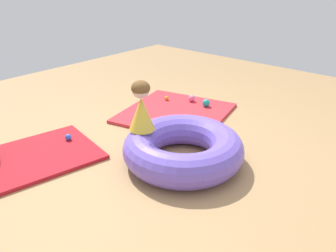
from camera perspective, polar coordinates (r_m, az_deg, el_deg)
ground_plane at (r=3.65m, az=2.00°, el=-4.76°), size 8.00×8.00×0.00m
gym_mat_front at (r=4.62m, az=1.24°, el=2.20°), size 1.60×1.57×0.04m
gym_mat_near_right at (r=3.79m, az=-23.67°, el=-5.56°), size 1.72×1.22×0.04m
inflatable_cushion at (r=3.43m, az=2.52°, el=-3.70°), size 1.21×1.21×0.33m
child_in_yellow at (r=3.35m, az=-4.45°, el=3.27°), size 0.30×0.30×0.51m
play_ball_orange at (r=5.01m, az=-0.24°, el=4.65°), size 0.06×0.06×0.06m
play_ball_pink at (r=4.96m, az=3.95°, el=4.61°), size 0.10×0.10×0.10m
play_ball_blue at (r=4.00m, az=-16.23°, el=-1.78°), size 0.07×0.07×0.07m
play_ball_teal at (r=4.79m, az=6.34°, el=3.83°), size 0.10×0.10×0.10m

